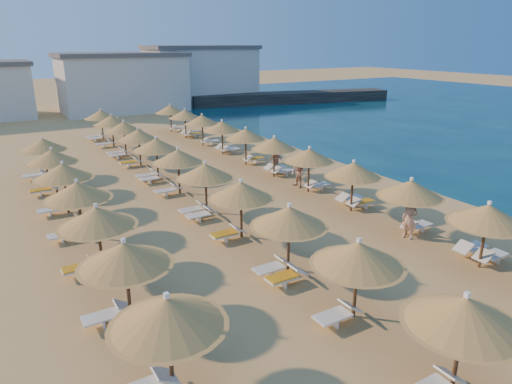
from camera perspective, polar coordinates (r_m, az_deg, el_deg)
ground at (r=21.22m, az=8.12°, el=-5.78°), size 220.00×220.00×0.00m
jetty at (r=69.25m, az=4.50°, el=11.72°), size 30.13×10.62×1.50m
hotel_blocks at (r=63.68m, az=-17.46°, el=13.06°), size 45.99×11.48×8.10m
parasol_row_east at (r=28.44m, az=4.38°, el=5.29°), size 3.05×44.30×2.80m
parasol_row_west at (r=25.26m, az=-8.15°, el=3.49°), size 3.05×44.30×2.80m
parasol_row_inland at (r=21.86m, az=-21.41°, el=0.05°), size 3.05×25.55×2.80m
loungers at (r=25.99m, az=-4.21°, el=-0.25°), size 15.98×41.90×0.66m
beachgoer_c at (r=31.36m, az=2.48°, el=3.90°), size 1.02×0.65×1.61m
beachgoer_b at (r=28.14m, az=5.25°, el=2.47°), size 0.75×0.95×1.90m
beachgoer_a at (r=21.83m, az=18.65°, el=-3.16°), size 0.62×0.79×1.92m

